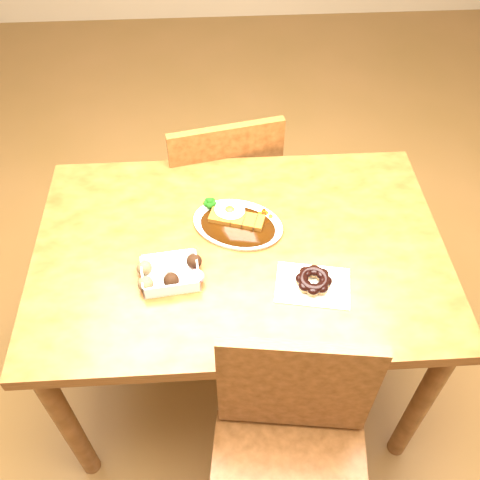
{
  "coord_description": "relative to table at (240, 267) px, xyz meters",
  "views": [
    {
      "loc": [
        -0.06,
        -1.02,
        1.93
      ],
      "look_at": [
        -0.0,
        -0.03,
        0.81
      ],
      "focal_mm": 40.0,
      "sensor_mm": 36.0,
      "label": 1
    }
  ],
  "objects": [
    {
      "name": "katsu_curry_plate",
      "position": [
        -0.0,
        0.09,
        0.11
      ],
      "size": [
        0.32,
        0.28,
        0.05
      ],
      "rotation": [
        0.0,
        0.0,
        -0.38
      ],
      "color": "white",
      "rests_on": "table"
    },
    {
      "name": "chair_far",
      "position": [
        -0.04,
        0.54,
        -0.17
      ],
      "size": [
        0.49,
        0.49,
        0.87
      ],
      "rotation": [
        0.0,
        0.0,
        3.34
      ],
      "color": "#4A270E",
      "rests_on": "ground"
    },
    {
      "name": "chair_near",
      "position": [
        0.1,
        -0.54,
        -0.17
      ],
      "size": [
        0.47,
        0.47,
        0.87
      ],
      "rotation": [
        0.0,
        0.0,
        -0.13
      ],
      "color": "#4A270E",
      "rests_on": "ground"
    },
    {
      "name": "donut_box",
      "position": [
        -0.2,
        -0.11,
        0.12
      ],
      "size": [
        0.19,
        0.14,
        0.04
      ],
      "rotation": [
        0.0,
        0.0,
        0.12
      ],
      "color": "white",
      "rests_on": "table"
    },
    {
      "name": "table",
      "position": [
        0.0,
        0.0,
        0.0
      ],
      "size": [
        1.2,
        0.8,
        0.75
      ],
      "color": "#4A270E",
      "rests_on": "ground"
    },
    {
      "name": "ground",
      "position": [
        0.0,
        0.0,
        -0.65
      ],
      "size": [
        6.0,
        6.0,
        0.0
      ],
      "primitive_type": "plane",
      "color": "brown",
      "rests_on": "ground"
    },
    {
      "name": "pon_de_ring",
      "position": [
        0.19,
        -0.16,
        0.12
      ],
      "size": [
        0.22,
        0.18,
        0.04
      ],
      "rotation": [
        0.0,
        0.0,
        -0.19
      ],
      "color": "silver",
      "rests_on": "table"
    }
  ]
}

